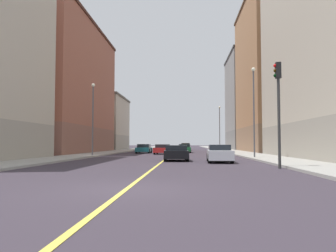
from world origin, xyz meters
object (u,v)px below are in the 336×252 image
car_green (185,148)px  car_teal (144,149)px  street_lamp_left_near (254,103)px  car_orange (186,147)px  building_left_mid (275,76)px  car_silver (219,154)px  car_red (162,149)px  building_left_far (252,102)px  building_right_midblock (63,88)px  traffic_light_left_near (278,99)px  car_black (176,153)px  street_lamp_right_near (93,112)px  building_right_distant (101,123)px  street_lamp_left_far (220,124)px

car_green → car_teal: 6.23m
street_lamp_left_near → car_green: size_ratio=1.85×
car_orange → building_left_mid: bearing=-36.5°
car_silver → car_red: size_ratio=0.96×
building_left_far → building_right_midblock: size_ratio=0.81×
street_lamp_left_near → car_red: street_lamp_left_near is taller
traffic_light_left_near → car_red: bearing=108.9°
building_left_far → traffic_light_left_near: building_left_far is taller
building_right_midblock → car_black: bearing=-49.5°
car_teal → car_orange: car_orange is taller
car_green → street_lamp_right_near: bearing=-123.0°
building_left_far → traffic_light_left_near: size_ratio=3.46×
building_right_distant → street_lamp_left_far: 24.79m
car_green → car_red: (-2.82, -6.29, 0.01)m
street_lamp_right_near → car_orange: street_lamp_right_near is taller
building_right_midblock → car_teal: bearing=0.2°
building_right_midblock → car_black: (16.98, -19.85, -8.69)m
building_right_distant → street_lamp_left_far: bearing=-14.9°
building_left_far → car_silver: (-11.68, -47.18, -9.63)m
street_lamp_left_far → car_black: (-6.97, -34.71, -4.36)m
building_left_mid → car_red: (-17.20, -10.49, -11.51)m
car_orange → building_right_midblock: bearing=-135.7°
building_left_mid → car_orange: (-14.26, 10.55, -11.46)m
car_orange → car_black: (-0.69, -37.11, -0.07)m
car_orange → car_black: car_orange is taller
car_silver → car_red: bearing=107.1°
building_right_distant → building_left_mid: bearing=-24.5°
traffic_light_left_near → car_green: size_ratio=1.34×
building_left_mid → building_right_midblock: 32.75m
car_green → car_red: size_ratio=0.95×
building_left_mid → car_red: size_ratio=5.22×
car_silver → car_black: bearing=150.7°
street_lamp_right_near → building_right_midblock: bearing=123.1°
car_teal → street_lamp_right_near: bearing=-107.4°
traffic_light_left_near → street_lamp_left_far: street_lamp_left_far is taller
car_green → building_right_distant: bearing=133.1°
building_right_distant → car_green: (17.54, -18.72, -4.90)m
building_right_midblock → street_lamp_left_near: building_right_midblock is taller
building_right_midblock → street_lamp_left_far: size_ratio=3.13×
building_left_mid → building_right_distant: size_ratio=1.62×
building_right_distant → car_black: bearing=-67.5°
traffic_light_left_near → street_lamp_right_near: 21.56m
car_red → car_orange: bearing=82.0°
street_lamp_right_near → car_teal: bearing=72.6°
building_left_mid → building_right_distant: building_left_mid is taller
street_lamp_left_far → car_red: bearing=-116.4°
car_green → car_red: 6.89m
traffic_light_left_near → car_orange: size_ratio=1.40×
traffic_light_left_near → car_green: 30.87m
street_lamp_left_near → car_red: size_ratio=1.76×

